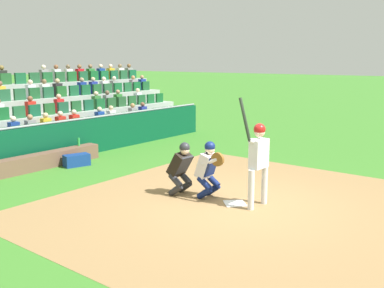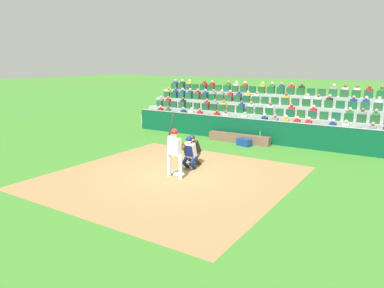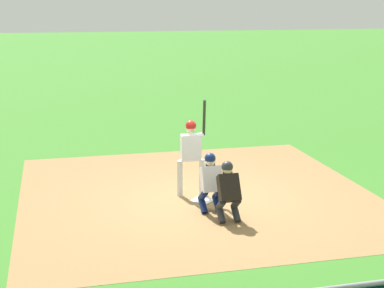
{
  "view_description": "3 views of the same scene",
  "coord_description": "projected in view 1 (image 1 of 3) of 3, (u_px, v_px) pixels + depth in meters",
  "views": [
    {
      "loc": [
        7.74,
        4.78,
        3.05
      ],
      "look_at": [
        0.23,
        -0.98,
        1.24
      ],
      "focal_mm": 41.32,
      "sensor_mm": 36.0,
      "label": 1
    },
    {
      "loc": [
        -7.2,
        10.42,
        4.0
      ],
      "look_at": [
        0.07,
        -1.04,
        0.92
      ],
      "focal_mm": 33.65,
      "sensor_mm": 36.0,
      "label": 2
    },
    {
      "loc": [
        -3.26,
        -12.13,
        4.36
      ],
      "look_at": [
        -0.27,
        -0.1,
        1.36
      ],
      "focal_mm": 54.73,
      "sensor_mm": 36.0,
      "label": 3
    }
  ],
  "objects": [
    {
      "name": "water_bottle_on_bench",
      "position": [
        79.0,
        142.0,
        13.55
      ],
      "size": [
        0.07,
        0.07,
        0.25
      ],
      "primitive_type": "cylinder",
      "color": "green",
      "rests_on": "dugout_bench"
    },
    {
      "name": "home_plate_umpire",
      "position": [
        181.0,
        166.0,
        9.98
      ],
      "size": [
        0.47,
        0.51,
        1.26
      ],
      "color": "#2A2B30",
      "rests_on": "ground_plane"
    },
    {
      "name": "catcher_crouching",
      "position": [
        209.0,
        166.0,
        9.75
      ],
      "size": [
        0.47,
        0.72,
        1.31
      ],
      "color": "navy",
      "rests_on": "ground_plane"
    },
    {
      "name": "batter_at_plate",
      "position": [
        258.0,
        155.0,
        9.09
      ],
      "size": [
        0.65,
        0.5,
        2.3
      ],
      "color": "silver",
      "rests_on": "ground_plane"
    },
    {
      "name": "ground_plane",
      "position": [
        235.0,
        204.0,
        9.46
      ],
      "size": [
        160.0,
        160.0,
        0.0
      ],
      "primitive_type": "plane",
      "color": "#3B7C28"
    },
    {
      "name": "equipment_duffel_bag",
      "position": [
        77.0,
        160.0,
        12.82
      ],
      "size": [
        0.79,
        0.55,
        0.34
      ],
      "primitive_type": "cube",
      "rotation": [
        0.0,
        0.0,
        -0.28
      ],
      "color": "navy",
      "rests_on": "ground_plane"
    },
    {
      "name": "home_plate_marker",
      "position": [
        235.0,
        203.0,
        9.46
      ],
      "size": [
        0.62,
        0.62,
        0.02
      ],
      "primitive_type": "cube",
      "rotation": [
        0.0,
        0.0,
        0.79
      ],
      "color": "white",
      "rests_on": "infield_dirt_patch"
    },
    {
      "name": "dugout_wall",
      "position": [
        49.0,
        143.0,
        13.29
      ],
      "size": [
        14.36,
        0.24,
        1.21
      ],
      "color": "#09462A",
      "rests_on": "ground_plane"
    },
    {
      "name": "dugout_bench",
      "position": [
        50.0,
        159.0,
        12.72
      ],
      "size": [
        3.3,
        0.4,
        0.44
      ],
      "primitive_type": "cube",
      "color": "brown",
      "rests_on": "ground_plane"
    },
    {
      "name": "infield_dirt_patch",
      "position": [
        255.0,
        209.0,
        9.16
      ],
      "size": [
        8.14,
        8.19,
        0.01
      ],
      "primitive_type": "cube",
      "rotation": [
        0.0,
        0.0,
        -0.01
      ],
      "color": "#987448",
      "rests_on": "ground_plane"
    }
  ]
}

